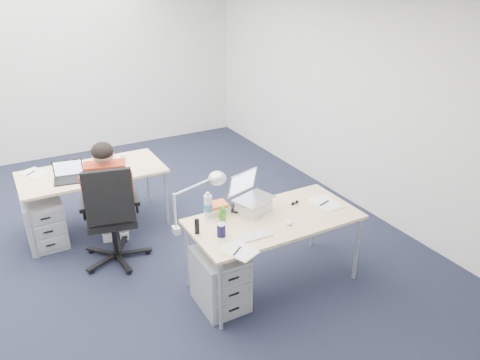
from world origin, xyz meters
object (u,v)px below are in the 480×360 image
wireless_keyboard (256,236)px  water_bottle (208,205)px  silver_laptop (254,194)px  bear_figurine (222,213)px  seated_person (109,197)px  computer_mouse (289,222)px  drawer_pedestal_near (220,279)px  can_koozie (221,230)px  far_cup (123,158)px  dark_laptop (68,171)px  cordless_phone (197,226)px  headphones (238,208)px  book_stack (217,208)px  desk_lamp (192,203)px  drawer_pedestal_far (45,222)px  sunglasses (295,203)px  office_chair (114,234)px  desk_far (92,175)px  desk_near (274,222)px

wireless_keyboard → water_bottle: 0.58m
silver_laptop → bear_figurine: (-0.34, -0.00, -0.11)m
seated_person → wireless_keyboard: 1.75m
computer_mouse → water_bottle: size_ratio=0.35×
drawer_pedestal_near → silver_laptop: silver_laptop is taller
can_koozie → drawer_pedestal_near: bearing=173.3°
silver_laptop → far_cup: (-0.74, 1.81, -0.13)m
dark_laptop → wireless_keyboard: bearing=-48.5°
cordless_phone → water_bottle: bearing=62.6°
seated_person → headphones: size_ratio=5.82×
book_stack → desk_lamp: desk_lamp is taller
drawer_pedestal_near → desk_lamp: desk_lamp is taller
drawer_pedestal_near → headphones: bearing=42.2°
seated_person → far_cup: size_ratio=11.87×
drawer_pedestal_near → dark_laptop: size_ratio=1.75×
drawer_pedestal_far → computer_mouse: (1.90, -2.00, 0.47)m
can_koozie → sunglasses: size_ratio=1.25×
bear_figurine → sunglasses: size_ratio=1.58×
office_chair → computer_mouse: bearing=-31.8°
bear_figurine → dark_laptop: bearing=139.8°
seated_person → desk_lamp: (0.47, -1.11, 0.32)m
drawer_pedestal_near → sunglasses: size_ratio=5.54×
can_koozie → headphones: bearing=43.8°
desk_far → silver_laptop: 2.09m
drawer_pedestal_far → bear_figurine: 2.22m
cordless_phone → sunglasses: bearing=18.4°
silver_laptop → desk_lamp: size_ratio=0.72×
seated_person → headphones: (1.00, -1.00, 0.08)m
drawer_pedestal_near → cordless_phone: (-0.15, 0.13, 0.53)m
silver_laptop → sunglasses: silver_laptop is taller
desk_lamp → seated_person: bearing=109.4°
drawer_pedestal_near → far_cup: (-0.25, 2.05, 0.51)m
dark_laptop → far_cup: (0.67, 0.23, -0.06)m
computer_mouse → drawer_pedestal_near: bearing=-175.3°
cordless_phone → dark_laptop: dark_laptop is taller
silver_laptop → can_koozie: size_ratio=3.04×
desk_lamp → dark_laptop: bearing=112.5°
drawer_pedestal_near → book_stack: (0.18, 0.40, 0.50)m
wireless_keyboard → desk_lamp: bearing=140.5°
drawer_pedestal_far → far_cup: 1.13m
headphones → book_stack: book_stack is taller
desk_near → water_bottle: size_ratio=6.34×
water_bottle → desk_near: bearing=-30.8°
book_stack → far_cup: far_cup is taller
dark_laptop → bear_figurine: bearing=-45.7°
computer_mouse → bear_figurine: size_ratio=0.56×
book_stack → sunglasses: bearing=-16.4°
computer_mouse → far_cup: size_ratio=0.80×
headphones → book_stack: bearing=-172.9°
office_chair → can_koozie: office_chair is taller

